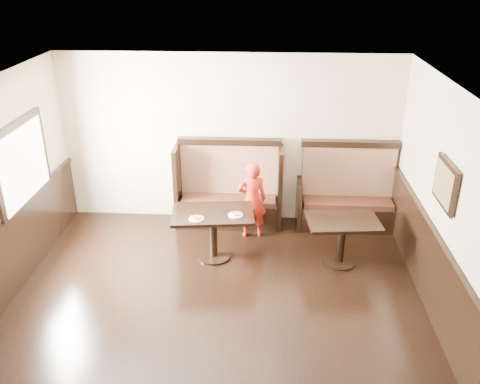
# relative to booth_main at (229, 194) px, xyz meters

# --- Properties ---
(ground) EXTENTS (7.00, 7.00, 0.00)m
(ground) POSITION_rel_booth_main_xyz_m (0.00, -3.30, -0.53)
(ground) COLOR black
(ground) RESTS_ON ground
(room_shell) EXTENTS (7.00, 7.00, 7.00)m
(room_shell) POSITION_rel_booth_main_xyz_m (-0.30, -3.01, 0.14)
(room_shell) COLOR beige
(room_shell) RESTS_ON ground
(booth_main) EXTENTS (1.75, 0.72, 1.45)m
(booth_main) POSITION_rel_booth_main_xyz_m (0.00, 0.00, 0.00)
(booth_main) COLOR black
(booth_main) RESTS_ON ground
(booth_neighbor) EXTENTS (1.65, 0.72, 1.45)m
(booth_neighbor) POSITION_rel_booth_main_xyz_m (1.95, -0.00, -0.05)
(booth_neighbor) COLOR black
(booth_neighbor) RESTS_ON ground
(table_main) EXTENTS (1.25, 0.85, 0.75)m
(table_main) POSITION_rel_booth_main_xyz_m (-0.15, -1.13, 0.05)
(table_main) COLOR black
(table_main) RESTS_ON ground
(table_neighbor) EXTENTS (1.08, 0.77, 0.71)m
(table_neighbor) POSITION_rel_booth_main_xyz_m (1.72, -1.18, 0.00)
(table_neighbor) COLOR black
(table_neighbor) RESTS_ON ground
(child) EXTENTS (0.51, 0.38, 1.27)m
(child) POSITION_rel_booth_main_xyz_m (0.40, -0.45, 0.11)
(child) COLOR red
(child) RESTS_ON ground
(pizza_plate_left) EXTENTS (0.22, 0.22, 0.04)m
(pizza_plate_left) POSITION_rel_booth_main_xyz_m (-0.36, -1.35, 0.24)
(pizza_plate_left) COLOR white
(pizza_plate_left) RESTS_ON table_main
(pizza_plate_right) EXTENTS (0.22, 0.22, 0.04)m
(pizza_plate_right) POSITION_rel_booth_main_xyz_m (0.18, -1.20, 0.24)
(pizza_plate_right) COLOR white
(pizza_plate_right) RESTS_ON table_main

